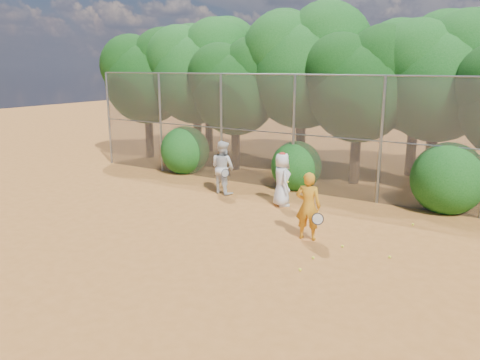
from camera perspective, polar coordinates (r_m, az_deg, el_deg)
The scene contains 22 objects.
ground at distance 11.24m, azimuth -2.40°, elevation -8.71°, with size 80.00×80.00×0.00m, color #AC6326.
fence_back at distance 15.91m, azimuth 9.42°, elevation 5.50°, with size 20.05×0.09×4.03m.
tree_0 at distance 22.58m, azimuth -11.16°, elevation 12.63°, with size 4.38×3.81×6.00m.
tree_1 at distance 21.37m, azimuth -5.17°, elevation 13.39°, with size 4.64×4.03×6.35m.
tree_2 at distance 19.39m, azimuth -0.37°, elevation 11.69°, with size 3.99×3.47×5.47m.
tree_3 at distance 19.08m, azimuth 7.89°, elevation 13.97°, with size 4.89×4.26×6.70m.
tree_4 at distance 17.63m, azimuth 14.56°, elevation 11.62°, with size 4.19×3.64×5.73m.
tree_5 at distance 17.83m, azimuth 23.27°, elevation 11.91°, with size 4.51×3.92×6.17m.
tree_9 at distance 23.81m, azimuth -3.74°, elevation 13.88°, with size 4.83×4.20×6.62m.
tree_10 at distance 21.50m, azimuth 7.88°, elevation 14.56°, with size 5.15×4.48×7.06m.
tree_11 at distance 19.58m, azimuth 21.11°, elevation 12.52°, with size 4.64×4.03×6.35m.
bush_0 at distance 19.30m, azimuth -6.71°, elevation 3.87°, with size 2.00×2.00×2.00m, color #134D15.
bush_1 at distance 16.72m, azimuth 6.87°, elevation 1.98°, with size 1.80×1.80×1.80m, color #134D15.
bush_2 at distance 15.32m, azimuth 24.08°, elevation 0.53°, with size 2.20×2.20×2.20m, color #134D15.
player_yellow at distance 11.85m, azimuth 8.31°, elevation -3.16°, with size 0.87×0.60×1.74m.
player_teen at distance 14.61m, azimuth 5.11°, elevation 0.08°, with size 0.96×0.96×1.71m.
player_white at distance 15.98m, azimuth -2.12°, elevation 1.56°, with size 1.01×0.85×1.82m.
ball_0 at distance 10.93m, azimuth 8.91°, elevation -9.34°, with size 0.07×0.07×0.07m, color yellow.
ball_1 at distance 11.72m, azimuth 12.38°, elevation -7.89°, with size 0.07×0.07×0.07m, color yellow.
ball_2 at distance 10.30m, azimuth 7.33°, elevation -10.78°, with size 0.07×0.07×0.07m, color yellow.
ball_3 at distance 11.37m, azimuth 17.78°, elevation -8.93°, with size 0.07×0.07×0.07m, color yellow.
ball_4 at distance 13.80m, azimuth 20.33°, elevation -5.10°, with size 0.07×0.07×0.07m, color yellow.
Camera 1 is at (5.85, -8.57, 4.30)m, focal length 35.00 mm.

